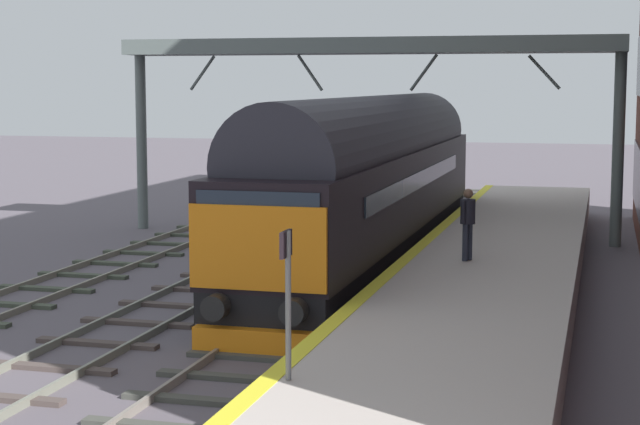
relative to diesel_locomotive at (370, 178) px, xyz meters
The scene contains 8 objects.
ground_plane 8.29m from the diesel_locomotive, 90.01° to the right, with size 140.00×140.00×0.00m, color #5A525B.
track_main 8.28m from the diesel_locomotive, 90.01° to the right, with size 2.50×60.00×0.15m.
track_adjacent_west 8.89m from the diesel_locomotive, 112.24° to the right, with size 2.50×60.00×0.15m.
station_platform 8.91m from the diesel_locomotive, 65.55° to the right, with size 4.00×44.00×1.01m.
diesel_locomotive is the anchor object (origin of this frame).
platform_number_sign 14.53m from the diesel_locomotive, 82.04° to the right, with size 0.10×0.44×2.05m.
waiting_passenger 5.08m from the diesel_locomotive, 51.59° to the right, with size 0.44×0.48×1.64m.
overhead_footbridge 6.89m from the diesel_locomotive, 103.75° to the left, with size 16.23×2.00×6.46m.
Camera 1 is at (6.10, -19.97, 5.04)m, focal length 59.54 mm.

